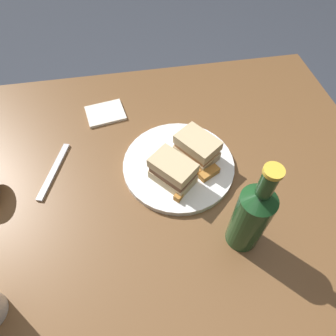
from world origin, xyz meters
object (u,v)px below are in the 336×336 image
object	(u,v)px
plate	(178,165)
sandwich_half_left	(173,171)
sandwich_half_right	(197,148)
napkin	(105,113)
cider_bottle	(251,216)
fork	(54,171)

from	to	relation	value
plate	sandwich_half_left	world-z (taller)	sandwich_half_left
sandwich_half_left	sandwich_half_right	size ratio (longest dim) A/B	0.98
sandwich_half_left	napkin	xyz separation A→B (m)	(0.15, -0.28, -0.05)
sandwich_half_right	cider_bottle	distance (m)	0.24
sandwich_half_right	sandwich_half_left	bearing A→B (deg)	40.33
sandwich_half_right	napkin	bearing A→B (deg)	-43.33
sandwich_half_left	cider_bottle	world-z (taller)	cider_bottle
plate	sandwich_half_right	size ratio (longest dim) A/B	2.29
plate	sandwich_half_right	world-z (taller)	sandwich_half_right
sandwich_half_left	sandwich_half_right	distance (m)	0.10
sandwich_half_left	fork	xyz separation A→B (m)	(0.30, -0.09, -0.05)
sandwich_half_left	fork	size ratio (longest dim) A/B	0.68
plate	fork	size ratio (longest dim) A/B	1.59
sandwich_half_left	fork	distance (m)	0.31
sandwich_half_right	cider_bottle	xyz separation A→B (m)	(-0.05, 0.23, 0.05)
plate	sandwich_half_left	distance (m)	0.07
cider_bottle	fork	xyz separation A→B (m)	(0.42, -0.26, -0.10)
plate	fork	xyz separation A→B (m)	(0.32, -0.04, -0.00)
napkin	fork	world-z (taller)	napkin
cider_bottle	napkin	bearing A→B (deg)	-58.14
fork	sandwich_half_left	bearing A→B (deg)	-86.46
plate	fork	world-z (taller)	plate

